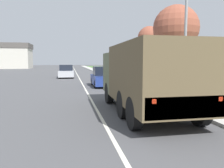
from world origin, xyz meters
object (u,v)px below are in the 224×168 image
car_second_ahead (66,72)px  pickup_truck (218,82)px  lamp_post (183,4)px  military_truck (147,75)px  car_nearest_ahead (103,77)px

car_second_ahead → pickup_truck: bearing=-61.1°
pickup_truck → lamp_post: lamp_post is taller
car_second_ahead → military_truck: bearing=-80.3°
pickup_truck → military_truck: bearing=-149.1°
military_truck → car_nearest_ahead: (-0.26, 9.90, -0.81)m
pickup_truck → car_second_ahead: bearing=118.9°
car_nearest_ahead → lamp_post: (2.90, -7.76, 4.21)m
car_nearest_ahead → pickup_truck: pickup_truck is taller
car_nearest_ahead → lamp_post: bearing=-69.5°
car_nearest_ahead → car_second_ahead: 11.16m
military_truck → lamp_post: lamp_post is taller
military_truck → car_second_ahead: 20.89m
car_second_ahead → lamp_post: (6.17, -18.44, 4.22)m
car_second_ahead → pickup_truck: (9.41, -17.05, 0.11)m
car_second_ahead → lamp_post: bearing=-71.5°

